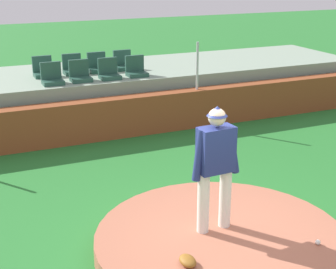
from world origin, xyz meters
TOP-DOWN VIEW (x-y plane):
  - ground_plane at (0.00, 0.00)m, footprint 60.00×60.00m
  - pitchers_mound at (0.00, 0.00)m, footprint 3.60×3.60m
  - pitcher at (-0.02, 0.20)m, footprint 0.76×0.30m
  - baseball at (1.06, -0.77)m, footprint 0.07×0.07m
  - fielding_glove at (-0.77, -0.49)m, footprint 0.21×0.31m
  - brick_barrier at (0.00, 5.38)m, footprint 17.92×0.40m
  - fence_post_right at (2.31, 5.38)m, footprint 0.06×0.06m
  - bleacher_platform at (0.00, 7.33)m, footprint 15.51×3.09m
  - stadium_chair_0 at (-1.04, 6.29)m, footprint 0.48×0.44m
  - stadium_chair_1 at (-0.36, 6.32)m, footprint 0.48×0.44m
  - stadium_chair_2 at (0.35, 6.29)m, footprint 0.48×0.44m
  - stadium_chair_3 at (1.07, 6.32)m, footprint 0.48×0.44m
  - stadium_chair_4 at (-1.08, 7.19)m, footprint 0.48×0.44m
  - stadium_chair_5 at (-0.32, 7.21)m, footprint 0.48×0.44m
  - stadium_chair_6 at (0.33, 7.19)m, footprint 0.48×0.44m
  - stadium_chair_7 at (1.05, 7.23)m, footprint 0.48×0.44m

SIDE VIEW (x-z plane):
  - ground_plane at x=0.00m, z-range 0.00..0.00m
  - pitchers_mound at x=0.00m, z-range 0.00..0.28m
  - baseball at x=1.06m, z-range 0.28..0.35m
  - fielding_glove at x=-0.77m, z-range 0.28..0.39m
  - brick_barrier at x=0.00m, z-range 0.00..0.94m
  - bleacher_platform at x=0.00m, z-range 0.00..1.20m
  - pitcher at x=-0.02m, z-range 0.42..2.25m
  - stadium_chair_0 at x=-1.04m, z-range 1.11..1.61m
  - stadium_chair_1 at x=-0.36m, z-range 1.11..1.61m
  - stadium_chair_2 at x=0.35m, z-range 1.11..1.61m
  - stadium_chair_3 at x=1.07m, z-range 1.11..1.61m
  - stadium_chair_4 at x=-1.08m, z-range 1.11..1.61m
  - stadium_chair_5 at x=-0.32m, z-range 1.11..1.61m
  - stadium_chair_6 at x=0.33m, z-range 1.11..1.61m
  - stadium_chair_7 at x=1.05m, z-range 1.11..1.61m
  - fence_post_right at x=2.31m, z-range 0.94..2.10m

